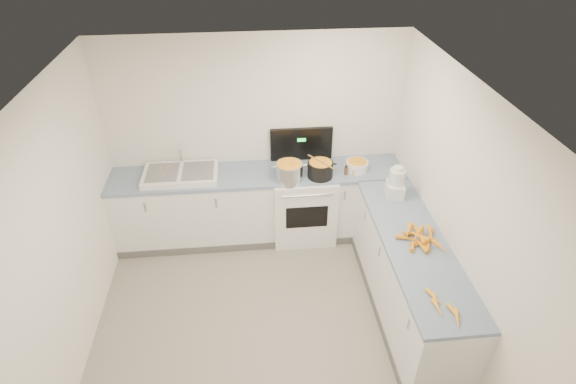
{
  "coord_description": "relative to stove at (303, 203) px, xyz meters",
  "views": [
    {
      "loc": [
        -0.09,
        -2.84,
        3.76
      ],
      "look_at": [
        0.3,
        1.1,
        1.05
      ],
      "focal_mm": 28.0,
      "sensor_mm": 36.0,
      "label": 1
    }
  ],
  "objects": [
    {
      "name": "ceiling",
      "position": [
        -0.55,
        -1.69,
        2.03
      ],
      "size": [
        3.5,
        4.0,
        0.0
      ],
      "primitive_type": null,
      "rotation": [
        3.14,
        0.0,
        0.0
      ],
      "color": "white",
      "rests_on": "ground"
    },
    {
      "name": "extract_bottle",
      "position": [
        0.48,
        -0.12,
        0.51
      ],
      "size": [
        0.04,
        0.04,
        0.1
      ],
      "primitive_type": "cylinder",
      "color": "#593319",
      "rests_on": "counter_back"
    },
    {
      "name": "wall_right",
      "position": [
        1.2,
        -1.69,
        0.78
      ],
      "size": [
        0.0,
        4.0,
        2.5
      ],
      "primitive_type": null,
      "rotation": [
        1.57,
        0.0,
        -1.57
      ],
      "color": "white",
      "rests_on": "ground"
    },
    {
      "name": "wall_back",
      "position": [
        -0.55,
        0.31,
        0.78
      ],
      "size": [
        3.5,
        0.0,
        2.5
      ],
      "primitive_type": null,
      "rotation": [
        1.57,
        0.0,
        0.0
      ],
      "color": "white",
      "rests_on": "ground"
    },
    {
      "name": "peelings",
      "position": [
        -1.63,
        0.04,
        0.54
      ],
      "size": [
        0.19,
        0.25,
        0.01
      ],
      "color": "tan",
      "rests_on": "sink"
    },
    {
      "name": "counter_right",
      "position": [
        0.9,
        -1.39,
        -0.0
      ],
      "size": [
        0.62,
        2.2,
        0.94
      ],
      "color": "white",
      "rests_on": "ground"
    },
    {
      "name": "carrot_pile",
      "position": [
        0.94,
        -1.38,
        0.51
      ],
      "size": [
        0.42,
        0.45,
        0.09
      ],
      "color": "orange",
      "rests_on": "counter_right"
    },
    {
      "name": "wall_left",
      "position": [
        -2.3,
        -1.69,
        0.78
      ],
      "size": [
        0.0,
        4.0,
        2.5
      ],
      "primitive_type": null,
      "rotation": [
        1.57,
        0.0,
        1.57
      ],
      "color": "white",
      "rests_on": "ground"
    },
    {
      "name": "black_pot",
      "position": [
        0.17,
        -0.14,
        0.55
      ],
      "size": [
        0.39,
        0.39,
        0.21
      ],
      "primitive_type": "cylinder",
      "rotation": [
        0.0,
        0.0,
        -0.39
      ],
      "color": "black",
      "rests_on": "stove"
    },
    {
      "name": "food_processor",
      "position": [
        0.92,
        -0.61,
        0.62
      ],
      "size": [
        0.21,
        0.24,
        0.37
      ],
      "color": "white",
      "rests_on": "counter_right"
    },
    {
      "name": "floor",
      "position": [
        -0.55,
        -1.69,
        -0.47
      ],
      "size": [
        3.5,
        4.0,
        0.0
      ],
      "primitive_type": null,
      "color": "gray",
      "rests_on": "ground"
    },
    {
      "name": "mixing_bowl",
      "position": [
        0.63,
        -0.05,
        0.53
      ],
      "size": [
        0.27,
        0.27,
        0.12
      ],
      "primitive_type": "cylinder",
      "rotation": [
        0.0,
        0.0,
        -0.02
      ],
      "color": "white",
      "rests_on": "counter_back"
    },
    {
      "name": "sink",
      "position": [
        -1.45,
        0.02,
        0.5
      ],
      "size": [
        0.86,
        0.52,
        0.31
      ],
      "color": "white",
      "rests_on": "counter_back"
    },
    {
      "name": "stove",
      "position": [
        0.0,
        0.0,
        0.0
      ],
      "size": [
        0.76,
        0.65,
        1.36
      ],
      "color": "white",
      "rests_on": "ground"
    },
    {
      "name": "spice_jar",
      "position": [
        0.57,
        -0.15,
        0.5
      ],
      "size": [
        0.04,
        0.04,
        0.08
      ],
      "primitive_type": "cylinder",
      "color": "#E5B266",
      "rests_on": "counter_back"
    },
    {
      "name": "wooden_spoon",
      "position": [
        0.17,
        -0.14,
        0.67
      ],
      "size": [
        0.25,
        0.35,
        0.02
      ],
      "primitive_type": "cylinder",
      "rotation": [
        1.57,
        0.0,
        0.61
      ],
      "color": "#AD7A47",
      "rests_on": "black_pot"
    },
    {
      "name": "peeled_carrots",
      "position": [
        0.85,
        -2.21,
        0.49
      ],
      "size": [
        0.19,
        0.42,
        0.04
      ],
      "color": "#FFA526",
      "rests_on": "counter_right"
    },
    {
      "name": "counter_back",
      "position": [
        -0.55,
        0.01,
        -0.0
      ],
      "size": [
        3.5,
        0.62,
        0.94
      ],
      "color": "white",
      "rests_on": "ground"
    },
    {
      "name": "steel_pot",
      "position": [
        -0.19,
        -0.17,
        0.56
      ],
      "size": [
        0.38,
        0.38,
        0.23
      ],
      "primitive_type": "cylinder",
      "rotation": [
        0.0,
        0.0,
        -0.24
      ],
      "color": "silver",
      "rests_on": "stove"
    }
  ]
}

